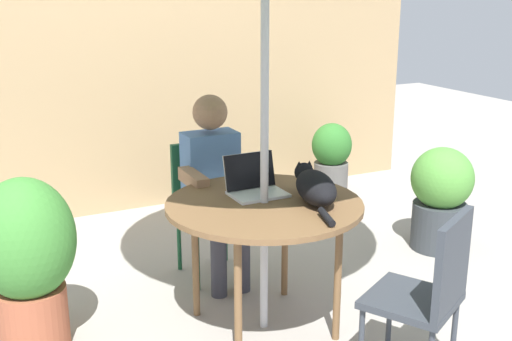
% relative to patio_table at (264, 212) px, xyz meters
% --- Properties ---
extents(ground_plane, '(14.00, 14.00, 0.00)m').
position_rel_patio_table_xyz_m(ground_plane, '(0.00, 0.00, -0.69)').
color(ground_plane, gray).
extents(fence_back, '(5.30, 0.08, 1.82)m').
position_rel_patio_table_xyz_m(fence_back, '(0.00, 2.31, 0.23)').
color(fence_back, tan).
rests_on(fence_back, ground).
extents(patio_table, '(1.06, 1.06, 0.75)m').
position_rel_patio_table_xyz_m(patio_table, '(0.00, 0.00, 0.00)').
color(patio_table, brown).
rests_on(patio_table, ground).
extents(chair_occupied, '(0.40, 0.40, 0.87)m').
position_rel_patio_table_xyz_m(chair_occupied, '(0.00, 0.84, -0.18)').
color(chair_occupied, '#194C2D').
rests_on(chair_occupied, ground).
extents(chair_empty, '(0.54, 0.54, 0.87)m').
position_rel_patio_table_xyz_m(chair_empty, '(0.45, -0.82, -0.18)').
color(chair_empty, '#33383F').
rests_on(chair_empty, ground).
extents(person_seated, '(0.48, 0.48, 1.21)m').
position_rel_patio_table_xyz_m(person_seated, '(0.00, 0.68, -0.01)').
color(person_seated, '#4C72A5').
rests_on(person_seated, ground).
extents(laptop, '(0.30, 0.25, 0.21)m').
position_rel_patio_table_xyz_m(laptop, '(0.02, 0.17, 0.12)').
color(laptop, silver).
rests_on(laptop, patio_table).
extents(cat, '(0.28, 0.63, 0.17)m').
position_rel_patio_table_xyz_m(cat, '(0.24, -0.11, 0.14)').
color(cat, black).
rests_on(cat, patio_table).
extents(potted_plant_near_fence, '(0.51, 0.51, 0.94)m').
position_rel_patio_table_xyz_m(potted_plant_near_fence, '(-1.19, 0.36, -0.16)').
color(potted_plant_near_fence, '#9E5138').
rests_on(potted_plant_near_fence, ground).
extents(potted_plant_by_chair, '(0.36, 0.36, 0.67)m').
position_rel_patio_table_xyz_m(potted_plant_by_chair, '(1.62, 1.84, -0.33)').
color(potted_plant_by_chair, '#595654').
rests_on(potted_plant_by_chair, ground).
extents(potted_plant_corner, '(0.45, 0.45, 0.76)m').
position_rel_patio_table_xyz_m(potted_plant_corner, '(1.66, 0.44, -0.29)').
color(potted_plant_corner, '#33383D').
rests_on(potted_plant_corner, ground).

